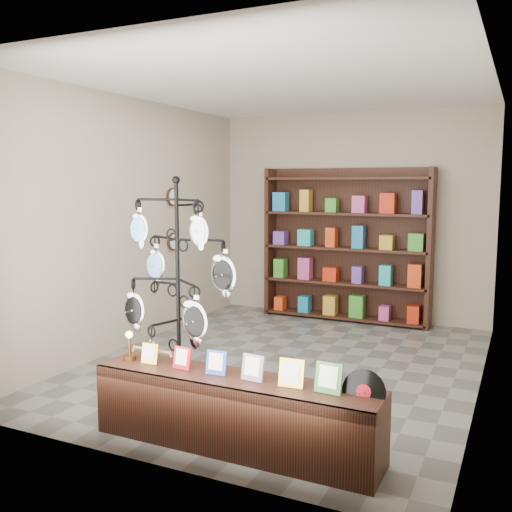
{
  "coord_description": "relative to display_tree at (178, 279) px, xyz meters",
  "views": [
    {
      "loc": [
        2.31,
        -5.65,
        1.98
      ],
      "look_at": [
        0.12,
        -1.0,
        1.32
      ],
      "focal_mm": 40.0,
      "sensor_mm": 36.0,
      "label": 1
    }
  ],
  "objects": [
    {
      "name": "ground",
      "position": [
        0.29,
        1.67,
        -1.18
      ],
      "size": [
        5.0,
        5.0,
        0.0
      ],
      "primitive_type": "plane",
      "color": "slate",
      "rests_on": "ground"
    },
    {
      "name": "room_envelope",
      "position": [
        0.29,
        1.67,
        0.67
      ],
      "size": [
        5.0,
        5.0,
        5.0
      ],
      "color": "#AA9D89",
      "rests_on": "ground"
    },
    {
      "name": "wall_clocks",
      "position": [
        -1.68,
        2.47,
        0.32
      ],
      "size": [
        0.03,
        0.24,
        0.84
      ],
      "color": "black",
      "rests_on": "ground"
    },
    {
      "name": "display_tree",
      "position": [
        0.0,
        0.0,
        0.0
      ],
      "size": [
        1.04,
        0.95,
        2.04
      ],
      "rotation": [
        0.0,
        0.0,
        -0.13
      ],
      "color": "black",
      "rests_on": "ground"
    },
    {
      "name": "front_shelf",
      "position": [
        0.72,
        -0.36,
        -0.9
      ],
      "size": [
        2.24,
        0.47,
        0.79
      ],
      "rotation": [
        0.0,
        0.0,
        -0.01
      ],
      "color": "black",
      "rests_on": "ground"
    },
    {
      "name": "back_shelving",
      "position": [
        0.29,
        3.96,
        -0.15
      ],
      "size": [
        2.42,
        0.36,
        2.2
      ],
      "color": "black",
      "rests_on": "ground"
    }
  ]
}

